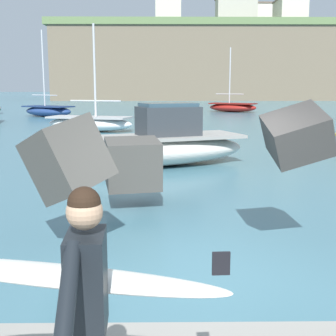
{
  "coord_description": "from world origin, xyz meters",
  "views": [
    {
      "loc": [
        -0.6,
        -6.07,
        2.57
      ],
      "look_at": [
        -0.52,
        0.5,
        1.4
      ],
      "focal_mm": 49.35,
      "sensor_mm": 36.0,
      "label": 1
    }
  ],
  "objects_px": {
    "station_building_east": "(266,17)",
    "surfer_with_board": "(84,301)",
    "boat_near_left": "(233,107)",
    "station_building_west": "(290,12)",
    "boat_far_left": "(48,110)",
    "station_building_annex": "(168,12)",
    "station_building_central": "(236,12)",
    "boat_mid_left": "(157,145)",
    "boat_near_centre": "(90,123)"
  },
  "relations": [
    {
      "from": "boat_near_left",
      "to": "station_building_west",
      "type": "distance_m",
      "value": 49.65
    },
    {
      "from": "boat_mid_left",
      "to": "station_building_east",
      "type": "bearing_deg",
      "value": 75.54
    },
    {
      "from": "boat_near_left",
      "to": "station_building_west",
      "type": "relative_size",
      "value": 0.81
    },
    {
      "from": "boat_near_centre",
      "to": "station_building_east",
      "type": "height_order",
      "value": "station_building_east"
    },
    {
      "from": "boat_mid_left",
      "to": "station_building_central",
      "type": "relative_size",
      "value": 0.84
    },
    {
      "from": "station_building_west",
      "to": "station_building_east",
      "type": "height_order",
      "value": "station_building_east"
    },
    {
      "from": "station_building_annex",
      "to": "boat_far_left",
      "type": "bearing_deg",
      "value": -100.89
    },
    {
      "from": "station_building_west",
      "to": "surfer_with_board",
      "type": "bearing_deg",
      "value": -105.66
    },
    {
      "from": "surfer_with_board",
      "to": "station_building_east",
      "type": "relative_size",
      "value": 0.27
    },
    {
      "from": "boat_near_centre",
      "to": "station_building_annex",
      "type": "relative_size",
      "value": 0.94
    },
    {
      "from": "station_building_east",
      "to": "surfer_with_board",
      "type": "bearing_deg",
      "value": -102.87
    },
    {
      "from": "surfer_with_board",
      "to": "boat_near_centre",
      "type": "distance_m",
      "value": 24.23
    },
    {
      "from": "boat_far_left",
      "to": "surfer_with_board",
      "type": "bearing_deg",
      "value": -75.98
    },
    {
      "from": "boat_far_left",
      "to": "station_building_east",
      "type": "bearing_deg",
      "value": 62.66
    },
    {
      "from": "boat_near_left",
      "to": "station_building_west",
      "type": "height_order",
      "value": "station_building_west"
    },
    {
      "from": "station_building_central",
      "to": "boat_near_left",
      "type": "bearing_deg",
      "value": -98.84
    },
    {
      "from": "station_building_west",
      "to": "station_building_east",
      "type": "xyz_separation_m",
      "value": [
        -2.17,
        10.37,
        0.44
      ]
    },
    {
      "from": "boat_near_left",
      "to": "boat_far_left",
      "type": "height_order",
      "value": "boat_far_left"
    },
    {
      "from": "boat_near_left",
      "to": "station_building_annex",
      "type": "distance_m",
      "value": 52.78
    },
    {
      "from": "station_building_central",
      "to": "station_building_west",
      "type": "bearing_deg",
      "value": -18.99
    },
    {
      "from": "boat_near_left",
      "to": "boat_near_centre",
      "type": "distance_m",
      "value": 22.88
    },
    {
      "from": "boat_far_left",
      "to": "station_building_west",
      "type": "bearing_deg",
      "value": 56.37
    },
    {
      "from": "boat_mid_left",
      "to": "boat_far_left",
      "type": "height_order",
      "value": "boat_far_left"
    },
    {
      "from": "surfer_with_board",
      "to": "station_building_east",
      "type": "distance_m",
      "value": 101.82
    },
    {
      "from": "boat_far_left",
      "to": "station_building_annex",
      "type": "xyz_separation_m",
      "value": [
        10.9,
        56.69,
        16.7
      ]
    },
    {
      "from": "station_building_annex",
      "to": "station_building_west",
      "type": "bearing_deg",
      "value": -14.37
    },
    {
      "from": "surfer_with_board",
      "to": "boat_mid_left",
      "type": "distance_m",
      "value": 12.32
    },
    {
      "from": "boat_near_centre",
      "to": "boat_mid_left",
      "type": "xyz_separation_m",
      "value": [
        3.98,
        -11.63,
        0.18
      ]
    },
    {
      "from": "boat_near_left",
      "to": "boat_far_left",
      "type": "relative_size",
      "value": 0.88
    },
    {
      "from": "boat_mid_left",
      "to": "station_building_annex",
      "type": "relative_size",
      "value": 1.05
    },
    {
      "from": "boat_far_left",
      "to": "station_building_east",
      "type": "height_order",
      "value": "station_building_east"
    },
    {
      "from": "boat_near_left",
      "to": "station_building_west",
      "type": "bearing_deg",
      "value": 68.76
    },
    {
      "from": "station_building_west",
      "to": "station_building_annex",
      "type": "height_order",
      "value": "station_building_annex"
    },
    {
      "from": "station_building_central",
      "to": "station_building_east",
      "type": "bearing_deg",
      "value": 43.0
    },
    {
      "from": "station_building_central",
      "to": "station_building_east",
      "type": "xyz_separation_m",
      "value": [
        7.54,
        7.03,
        -0.04
      ]
    },
    {
      "from": "surfer_with_board",
      "to": "boat_near_left",
      "type": "relative_size",
      "value": 0.33
    },
    {
      "from": "station_building_east",
      "to": "station_building_west",
      "type": "bearing_deg",
      "value": -78.19
    },
    {
      "from": "boat_near_left",
      "to": "boat_mid_left",
      "type": "relative_size",
      "value": 0.95
    },
    {
      "from": "station_building_central",
      "to": "station_building_annex",
      "type": "relative_size",
      "value": 1.25
    },
    {
      "from": "station_building_annex",
      "to": "surfer_with_board",
      "type": "bearing_deg",
      "value": -91.03
    },
    {
      "from": "surfer_with_board",
      "to": "station_building_west",
      "type": "height_order",
      "value": "station_building_west"
    },
    {
      "from": "boat_far_left",
      "to": "station_building_east",
      "type": "distance_m",
      "value": 70.78
    },
    {
      "from": "boat_near_left",
      "to": "station_building_central",
      "type": "bearing_deg",
      "value": 81.16
    },
    {
      "from": "surfer_with_board",
      "to": "station_building_annex",
      "type": "relative_size",
      "value": 0.33
    },
    {
      "from": "boat_near_left",
      "to": "boat_far_left",
      "type": "distance_m",
      "value": 18.15
    },
    {
      "from": "boat_far_left",
      "to": "station_building_central",
      "type": "bearing_deg",
      "value": 66.02
    },
    {
      "from": "boat_mid_left",
      "to": "surfer_with_board",
      "type": "bearing_deg",
      "value": -91.38
    },
    {
      "from": "surfer_with_board",
      "to": "station_building_west",
      "type": "distance_m",
      "value": 92.35
    },
    {
      "from": "boat_near_left",
      "to": "station_building_annex",
      "type": "bearing_deg",
      "value": 96.72
    },
    {
      "from": "boat_near_left",
      "to": "boat_mid_left",
      "type": "bearing_deg",
      "value": -102.92
    }
  ]
}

